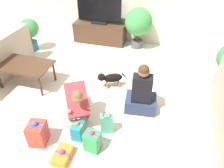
{
  "coord_description": "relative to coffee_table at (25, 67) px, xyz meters",
  "views": [
    {
      "loc": [
        1.1,
        -2.92,
        2.63
      ],
      "look_at": [
        0.28,
        -0.08,
        0.45
      ],
      "focal_mm": 35.0,
      "sensor_mm": 36.0,
      "label": 1
    }
  ],
  "objects": [
    {
      "name": "ground_plane",
      "position": [
        1.5,
        -0.06,
        -0.41
      ],
      "size": [
        16.0,
        16.0,
        0.0
      ],
      "primitive_type": "plane",
      "color": "beige"
    },
    {
      "name": "coffee_table",
      "position": [
        0.0,
        0.0,
        0.0
      ],
      "size": [
        1.02,
        0.64,
        0.46
      ],
      "color": "#472D1E",
      "rests_on": "ground_plane"
    },
    {
      "name": "tv_console",
      "position": [
        0.75,
        2.27,
        -0.15
      ],
      "size": [
        1.36,
        0.47,
        0.52
      ],
      "color": "#472D1E",
      "rests_on": "ground_plane"
    },
    {
      "name": "tv",
      "position": [
        0.75,
        2.27,
        0.4
      ],
      "size": [
        1.16,
        0.2,
        0.65
      ],
      "color": "black",
      "rests_on": "tv_console"
    },
    {
      "name": "potted_plant_back_right",
      "position": [
        1.79,
        2.22,
        0.25
      ],
      "size": [
        0.68,
        0.68,
        1.02
      ],
      "color": "#4C4C51",
      "rests_on": "ground_plane"
    },
    {
      "name": "potted_plant_corner_left",
      "position": [
        -0.74,
        1.34,
        0.11
      ],
      "size": [
        0.46,
        0.46,
        0.81
      ],
      "color": "#336B84",
      "rests_on": "ground_plane"
    },
    {
      "name": "person_kneeling",
      "position": [
        1.33,
        -0.6,
        -0.07
      ],
      "size": [
        0.68,
        0.83,
        0.78
      ],
      "rotation": [
        0.0,
        0.0,
        0.56
      ],
      "color": "#23232D",
      "rests_on": "ground_plane"
    },
    {
      "name": "person_sitting",
      "position": [
        2.29,
        -0.13,
        -0.08
      ],
      "size": [
        0.56,
        0.52,
        0.93
      ],
      "rotation": [
        0.0,
        0.0,
        3.26
      ],
      "color": "#283351",
      "rests_on": "ground_plane"
    },
    {
      "name": "dog",
      "position": [
        1.61,
        0.36,
        -0.2
      ],
      "size": [
        0.53,
        0.33,
        0.33
      ],
      "rotation": [
        0.0,
        0.0,
        5.18
      ],
      "color": "black",
      "rests_on": "ground_plane"
    },
    {
      "name": "gift_box_a",
      "position": [
        1.79,
        -1.14,
        -0.25
      ],
      "size": [
        0.24,
        0.21,
        0.37
      ],
      "rotation": [
        0.0,
        0.0,
        -0.14
      ],
      "color": "#2D934C",
      "rests_on": "ground_plane"
    },
    {
      "name": "gift_box_b",
      "position": [
        0.98,
        -1.24,
        -0.23
      ],
      "size": [
        0.28,
        0.3,
        0.42
      ],
      "rotation": [
        0.0,
        0.0,
        0.17
      ],
      "color": "red",
      "rests_on": "ground_plane"
    },
    {
      "name": "gift_box_c",
      "position": [
        1.5,
        -0.99,
        -0.28
      ],
      "size": [
        0.16,
        0.22,
        0.31
      ],
      "rotation": [
        0.0,
        0.0,
        0.01
      ],
      "color": "teal",
      "rests_on": "ground_plane"
    },
    {
      "name": "gift_box_d",
      "position": [
        1.44,
        -1.41,
        -0.35
      ],
      "size": [
        0.22,
        0.33,
        0.18
      ],
      "rotation": [
        0.0,
        0.0,
        0.01
      ],
      "color": "orange",
      "rests_on": "ground_plane"
    },
    {
      "name": "gift_bag_a",
      "position": [
        1.89,
        -0.77,
        -0.24
      ],
      "size": [
        0.21,
        0.15,
        0.35
      ],
      "rotation": [
        0.0,
        0.0,
        0.28
      ],
      "color": "#4CA384",
      "rests_on": "ground_plane"
    }
  ]
}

